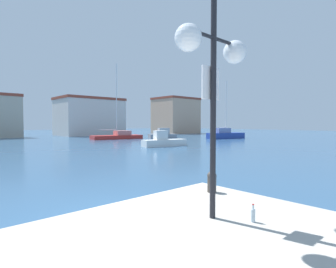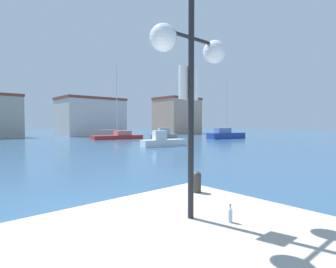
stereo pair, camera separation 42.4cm
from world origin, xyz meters
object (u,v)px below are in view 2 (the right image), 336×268
object	(u,v)px
motorboat_white_mid_harbor	(163,141)
sailboat_blue_far_left	(225,134)
bottle	(230,215)
mooring_bollard	(197,181)
lamppost	(191,54)
sailboat_red_behind_lamppost	(118,136)
motorboat_grey_far_right	(163,135)

from	to	relation	value
motorboat_white_mid_harbor	sailboat_blue_far_left	bearing A→B (deg)	13.99
bottle	motorboat_white_mid_harbor	bearing A→B (deg)	52.29
mooring_bollard	motorboat_white_mid_harbor	bearing A→B (deg)	51.72
lamppost	motorboat_white_mid_harbor	world-z (taller)	lamppost
sailboat_red_behind_lamppost	motorboat_white_mid_harbor	bearing A→B (deg)	-102.82
bottle	motorboat_grey_far_right	size ratio (longest dim) A/B	0.06
mooring_bollard	sailboat_red_behind_lamppost	world-z (taller)	sailboat_red_behind_lamppost
lamppost	sailboat_red_behind_lamppost	size ratio (longest dim) A/B	0.38
lamppost	motorboat_white_mid_harbor	size ratio (longest dim) A/B	0.87
sailboat_blue_far_left	bottle	bearing A→B (deg)	-143.54
motorboat_grey_far_right	motorboat_white_mid_harbor	xyz separation A→B (m)	(-10.29, -12.04, -0.06)
bottle	sailboat_blue_far_left	size ratio (longest dim) A/B	0.03
mooring_bollard	lamppost	bearing A→B (deg)	-141.09
sailboat_red_behind_lamppost	motorboat_white_mid_harbor	world-z (taller)	sailboat_red_behind_lamppost
motorboat_white_mid_harbor	motorboat_grey_far_right	bearing A→B (deg)	49.47
sailboat_blue_far_left	motorboat_white_mid_harbor	bearing A→B (deg)	-166.01
mooring_bollard	sailboat_blue_far_left	world-z (taller)	sailboat_blue_far_left
lamppost	sailboat_red_behind_lamppost	bearing A→B (deg)	61.02
motorboat_grey_far_right	sailboat_red_behind_lamppost	xyz separation A→B (m)	(-6.85, 3.08, -0.09)
sailboat_red_behind_lamppost	motorboat_white_mid_harbor	distance (m)	15.51
lamppost	bottle	distance (m)	2.76
bottle	mooring_bollard	bearing A→B (deg)	58.96
lamppost	mooring_bollard	xyz separation A→B (m)	(1.33, 1.08, -2.52)
motorboat_grey_far_right	mooring_bollard	bearing A→B (deg)	-129.20
sailboat_red_behind_lamppost	sailboat_blue_far_left	bearing A→B (deg)	-38.65
bottle	sailboat_red_behind_lamppost	bearing A→B (deg)	61.86
mooring_bollard	sailboat_blue_far_left	distance (m)	38.15
motorboat_grey_far_right	sailboat_red_behind_lamppost	bearing A→B (deg)	155.76
bottle	motorboat_white_mid_harbor	size ratio (longest dim) A/B	0.06
motorboat_grey_far_right	motorboat_white_mid_harbor	bearing A→B (deg)	-130.53
sailboat_blue_far_left	motorboat_grey_far_right	distance (m)	10.31
sailboat_red_behind_lamppost	bottle	bearing A→B (deg)	-118.14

